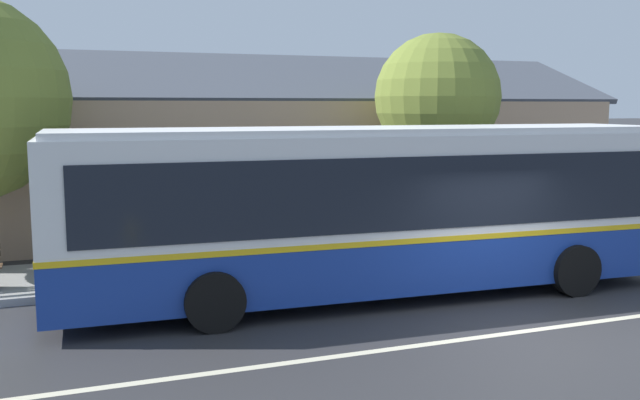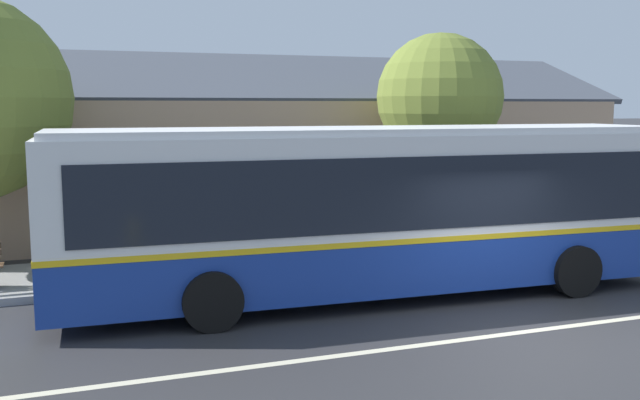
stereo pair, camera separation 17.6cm
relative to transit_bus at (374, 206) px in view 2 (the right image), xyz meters
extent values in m
plane|color=#2D2D30|center=(1.59, -2.90, -1.74)|extent=(300.00, 300.00, 0.00)
cube|color=gray|center=(1.59, 3.10, -1.67)|extent=(60.00, 3.00, 0.15)
cube|color=beige|center=(1.59, -2.90, -1.74)|extent=(60.00, 0.16, 0.01)
cube|color=tan|center=(-0.88, 9.89, 0.14)|extent=(23.57, 8.15, 3.77)
cube|color=#424751|center=(-0.88, 7.86, 2.73)|extent=(24.17, 4.13, 1.56)
cube|color=#424751|center=(-0.88, 11.93, 2.73)|extent=(24.17, 4.13, 1.56)
cube|color=black|center=(-3.63, 5.79, 0.33)|extent=(1.10, 0.06, 1.30)
cube|color=black|center=(1.87, 5.79, 0.33)|extent=(1.10, 0.06, 1.30)
cube|color=black|center=(7.37, 5.79, 0.33)|extent=(1.10, 0.06, 1.30)
cube|color=#4C3323|center=(2.65, 5.79, -0.69)|extent=(1.00, 0.06, 2.10)
cube|color=navy|center=(-0.02, 0.00, -0.99)|extent=(12.04, 2.96, 0.96)
cube|color=gold|center=(-0.02, 0.00, -0.46)|extent=(12.06, 2.98, 0.10)
cube|color=white|center=(-0.02, 0.00, 0.49)|extent=(12.04, 2.96, 1.79)
cube|color=white|center=(-0.02, 0.00, 1.44)|extent=(11.79, 2.82, 0.12)
cube|color=black|center=(0.03, 1.26, 0.39)|extent=(10.99, 0.45, 1.29)
cube|color=black|center=(-0.07, -1.27, 0.39)|extent=(10.99, 0.45, 1.29)
cube|color=black|center=(5.97, -0.23, 0.39)|extent=(0.12, 2.20, 1.29)
cube|color=black|center=(5.97, -0.23, 1.24)|extent=(0.11, 1.75, 0.24)
cube|color=black|center=(5.99, -0.23, -1.34)|extent=(0.18, 2.50, 0.28)
cube|color=#197233|center=(-1.46, 1.33, -0.99)|extent=(3.34, 0.16, 0.67)
cube|color=black|center=(4.69, 1.09, -0.22)|extent=(0.90, 0.06, 2.50)
cylinder|color=black|center=(3.73, 1.11, -1.24)|extent=(1.01, 0.32, 1.00)
cylinder|color=black|center=(3.64, -1.39, -1.24)|extent=(1.01, 0.32, 1.00)
cylinder|color=black|center=(-3.25, 1.37, -1.24)|extent=(1.01, 0.32, 1.00)
cylinder|color=black|center=(-3.35, -1.12, -1.24)|extent=(1.01, 0.32, 1.00)
cylinder|color=#4C3828|center=(3.59, 3.93, -0.33)|extent=(0.44, 0.44, 2.82)
sphere|color=olive|center=(3.59, 3.93, 2.13)|extent=(3.22, 3.22, 3.22)
cylinder|color=gray|center=(6.59, 2.10, -0.39)|extent=(0.07, 0.07, 2.40)
cube|color=#1959A5|center=(6.59, 2.08, 0.56)|extent=(0.36, 0.03, 0.48)
camera|label=1|loc=(-5.72, -12.19, 1.91)|focal=40.00mm
camera|label=2|loc=(-5.55, -12.26, 1.91)|focal=40.00mm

